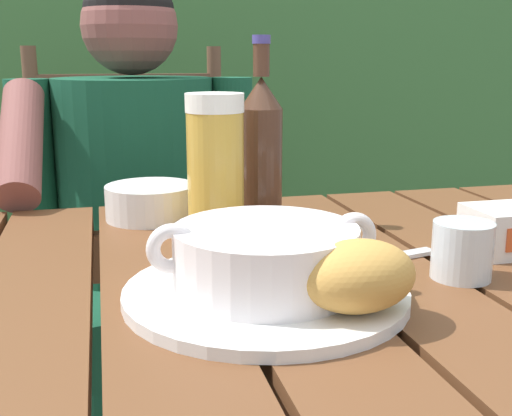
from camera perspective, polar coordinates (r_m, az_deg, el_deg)
dining_table at (r=0.72m, az=2.73°, el=-15.21°), size 1.17×0.87×0.78m
hedge_backdrop at (r=2.33m, az=-7.17°, el=15.62°), size 2.80×0.82×2.95m
chair_near_diner at (r=1.57m, az=-10.61°, el=-5.95°), size 0.48×0.47×1.04m
person_eating at (r=1.31m, az=-10.57°, el=-0.67°), size 0.48×0.47×1.18m
serving_plate at (r=0.65m, az=0.86°, el=-7.62°), size 0.29×0.29×0.01m
soup_bowl at (r=0.63m, az=0.87°, el=-4.31°), size 0.24×0.19×0.07m
bread_roll at (r=0.58m, az=9.13°, el=-6.03°), size 0.12×0.10×0.07m
beer_glass at (r=0.86m, az=-3.66°, el=3.93°), size 0.08×0.08×0.19m
beer_bottle at (r=0.92m, az=0.47°, el=5.51°), size 0.06×0.06×0.27m
water_glass_small at (r=0.73m, az=18.02°, el=-3.63°), size 0.07×0.07×0.06m
table_knife at (r=0.77m, az=10.68°, el=-4.57°), size 0.14×0.05×0.01m
diner_bowl at (r=0.97m, az=-9.44°, el=0.56°), size 0.13×0.13×0.05m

